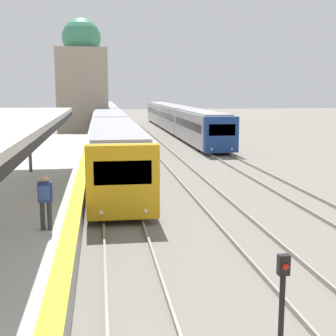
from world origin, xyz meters
TOP-DOWN VIEW (x-y plane):
  - person_on_platform at (-2.40, 8.75)m, footprint 0.40×0.40m
  - train_near at (0.00, 42.92)m, footprint 2.68×62.62m
  - train_far at (8.26, 50.34)m, footprint 2.63×42.52m
  - signal_post_near at (2.31, 2.38)m, footprint 0.20×0.21m
  - distant_domed_building at (-2.54, 47.81)m, footprint 5.40×5.40m

SIDE VIEW (x-z plane):
  - signal_post_near at x=2.31m, z-range 0.24..2.38m
  - train_far at x=8.26m, z-range 0.17..3.26m
  - train_near at x=0.00m, z-range 0.17..3.28m
  - person_on_platform at x=-2.40m, z-range 1.01..2.67m
  - distant_domed_building at x=-2.54m, z-range -0.40..12.20m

